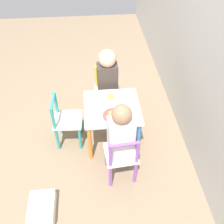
{
  "coord_description": "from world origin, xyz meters",
  "views": [
    {
      "loc": [
        1.73,
        -0.16,
        2.01
      ],
      "look_at": [
        0.0,
        0.0,
        0.37
      ],
      "focal_mm": 42.0,
      "sensor_mm": 36.0,
      "label": 1
    }
  ],
  "objects_px": {
    "chair_purple": "(121,157)",
    "storage_bin": "(42,209)",
    "chair_teal": "(66,122)",
    "child_left": "(108,78)",
    "plate_left": "(111,98)",
    "plate_right": "(113,115)",
    "chair_yellow": "(107,91)",
    "kids_table": "(112,113)",
    "child_right": "(120,135)"
  },
  "relations": [
    {
      "from": "chair_purple",
      "to": "storage_bin",
      "type": "height_order",
      "value": "chair_purple"
    },
    {
      "from": "storage_bin",
      "to": "chair_teal",
      "type": "bearing_deg",
      "value": 166.32
    },
    {
      "from": "chair_purple",
      "to": "storage_bin",
      "type": "xyz_separation_m",
      "value": [
        0.29,
        -0.65,
        -0.21
      ]
    },
    {
      "from": "child_left",
      "to": "plate_left",
      "type": "relative_size",
      "value": 5.03
    },
    {
      "from": "plate_right",
      "to": "plate_left",
      "type": "bearing_deg",
      "value": 180.0
    },
    {
      "from": "plate_left",
      "to": "chair_teal",
      "type": "bearing_deg",
      "value": -77.63
    },
    {
      "from": "plate_right",
      "to": "chair_purple",
      "type": "bearing_deg",
      "value": 6.82
    },
    {
      "from": "chair_teal",
      "to": "child_left",
      "type": "bearing_deg",
      "value": -47.31
    },
    {
      "from": "chair_purple",
      "to": "chair_teal",
      "type": "distance_m",
      "value": 0.66
    },
    {
      "from": "chair_yellow",
      "to": "storage_bin",
      "type": "height_order",
      "value": "chair_yellow"
    },
    {
      "from": "chair_yellow",
      "to": "child_left",
      "type": "relative_size",
      "value": 0.68
    },
    {
      "from": "chair_teal",
      "to": "plate_right",
      "type": "distance_m",
      "value": 0.49
    },
    {
      "from": "chair_yellow",
      "to": "plate_left",
      "type": "height_order",
      "value": "chair_yellow"
    },
    {
      "from": "chair_yellow",
      "to": "chair_purple",
      "type": "xyz_separation_m",
      "value": [
        0.87,
        0.05,
        0.0
      ]
    },
    {
      "from": "kids_table",
      "to": "plate_right",
      "type": "relative_size",
      "value": 2.7
    },
    {
      "from": "child_right",
      "to": "plate_left",
      "type": "height_order",
      "value": "child_right"
    },
    {
      "from": "chair_teal",
      "to": "plate_right",
      "type": "bearing_deg",
      "value": -104.94
    },
    {
      "from": "child_right",
      "to": "plate_left",
      "type": "bearing_deg",
      "value": -91.19
    },
    {
      "from": "child_right",
      "to": "plate_right",
      "type": "distance_m",
      "value": 0.26
    },
    {
      "from": "kids_table",
      "to": "child_right",
      "type": "xyz_separation_m",
      "value": [
        0.37,
        0.03,
        0.11
      ]
    },
    {
      "from": "chair_yellow",
      "to": "child_left",
      "type": "height_order",
      "value": "child_left"
    },
    {
      "from": "chair_yellow",
      "to": "kids_table",
      "type": "bearing_deg",
      "value": -90.0
    },
    {
      "from": "child_right",
      "to": "plate_right",
      "type": "xyz_separation_m",
      "value": [
        -0.26,
        -0.03,
        -0.02
      ]
    },
    {
      "from": "kids_table",
      "to": "plate_left",
      "type": "relative_size",
      "value": 3.23
    },
    {
      "from": "chair_purple",
      "to": "plate_left",
      "type": "distance_m",
      "value": 0.58
    },
    {
      "from": "chair_yellow",
      "to": "plate_right",
      "type": "xyz_separation_m",
      "value": [
        0.55,
        0.01,
        0.18
      ]
    },
    {
      "from": "chair_teal",
      "to": "plate_right",
      "type": "height_order",
      "value": "chair_teal"
    },
    {
      "from": "child_right",
      "to": "kids_table",
      "type": "bearing_deg",
      "value": -90.0
    },
    {
      "from": "child_left",
      "to": "plate_right",
      "type": "distance_m",
      "value": 0.49
    },
    {
      "from": "chair_yellow",
      "to": "child_right",
      "type": "xyz_separation_m",
      "value": [
        0.81,
        0.04,
        0.2
      ]
    },
    {
      "from": "chair_yellow",
      "to": "chair_purple",
      "type": "bearing_deg",
      "value": -88.25
    },
    {
      "from": "kids_table",
      "to": "chair_teal",
      "type": "bearing_deg",
      "value": -92.98
    },
    {
      "from": "child_left",
      "to": "plate_left",
      "type": "height_order",
      "value": "child_left"
    },
    {
      "from": "chair_teal",
      "to": "child_left",
      "type": "relative_size",
      "value": 0.68
    },
    {
      "from": "chair_yellow",
      "to": "chair_teal",
      "type": "xyz_separation_m",
      "value": [
        0.41,
        -0.42,
        0.0
      ]
    },
    {
      "from": "child_right",
      "to": "child_left",
      "type": "bearing_deg",
      "value": -91.75
    },
    {
      "from": "kids_table",
      "to": "plate_right",
      "type": "bearing_deg",
      "value": 0.0
    },
    {
      "from": "child_right",
      "to": "plate_right",
      "type": "height_order",
      "value": "child_right"
    },
    {
      "from": "kids_table",
      "to": "chair_yellow",
      "type": "height_order",
      "value": "chair_yellow"
    },
    {
      "from": "chair_purple",
      "to": "chair_teal",
      "type": "xyz_separation_m",
      "value": [
        -0.46,
        -0.47,
        0.0
      ]
    },
    {
      "from": "chair_yellow",
      "to": "plate_left",
      "type": "relative_size",
      "value": 3.41
    },
    {
      "from": "plate_left",
      "to": "plate_right",
      "type": "bearing_deg",
      "value": -0.0
    },
    {
      "from": "kids_table",
      "to": "child_left",
      "type": "distance_m",
      "value": 0.39
    },
    {
      "from": "chair_purple",
      "to": "child_left",
      "type": "height_order",
      "value": "child_left"
    },
    {
      "from": "chair_purple",
      "to": "chair_yellow",
      "type": "bearing_deg",
      "value": -91.75
    },
    {
      "from": "child_right",
      "to": "plate_left",
      "type": "distance_m",
      "value": 0.49
    },
    {
      "from": "kids_table",
      "to": "plate_left",
      "type": "height_order",
      "value": "plate_left"
    },
    {
      "from": "plate_right",
      "to": "child_right",
      "type": "bearing_deg",
      "value": 7.26
    },
    {
      "from": "chair_teal",
      "to": "child_left",
      "type": "distance_m",
      "value": 0.59
    },
    {
      "from": "plate_right",
      "to": "storage_bin",
      "type": "distance_m",
      "value": 0.94
    }
  ]
}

